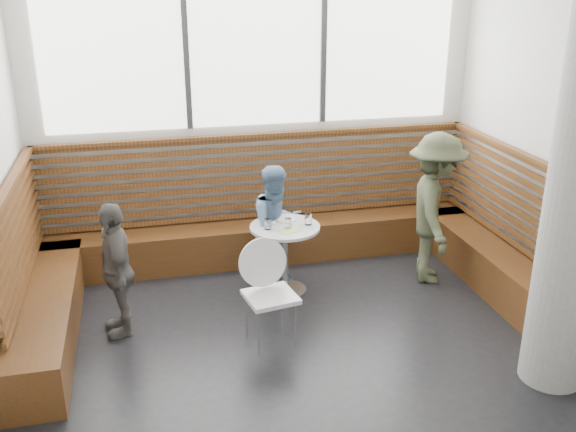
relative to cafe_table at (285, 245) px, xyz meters
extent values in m
cube|color=silver|center=(-0.06, -1.40, 1.07)|extent=(5.00, 5.00, 3.20)
cube|color=black|center=(-0.06, -1.40, -0.52)|extent=(5.00, 5.00, 0.01)
cube|color=white|center=(-0.06, 1.08, 1.85)|extent=(4.50, 0.02, 1.65)
cube|color=#3F3F42|center=(-0.81, 1.06, 1.85)|extent=(0.06, 0.04, 1.65)
cube|color=#3F3F42|center=(0.69, 1.06, 1.85)|extent=(0.06, 0.04, 1.65)
cube|color=#4A2B12|center=(-0.06, 0.85, -0.30)|extent=(5.00, 0.50, 0.45)
cube|color=#4A2B12|center=(-2.31, -0.15, -0.30)|extent=(0.50, 2.50, 0.45)
cube|color=#4A2B12|center=(2.19, -0.15, -0.30)|extent=(0.50, 2.50, 0.45)
cube|color=#502D14|center=(-0.06, 1.02, 0.42)|extent=(4.88, 0.08, 0.98)
cube|color=#502D14|center=(-2.48, -0.15, 0.42)|extent=(0.08, 2.38, 0.98)
cube|color=#502D14|center=(2.36, -0.15, 0.42)|extent=(0.08, 2.38, 0.98)
cylinder|color=silver|center=(0.00, 0.00, -0.52)|extent=(0.45, 0.45, 0.02)
cylinder|color=silver|center=(0.00, 0.00, -0.16)|extent=(0.07, 0.07, 0.71)
cylinder|color=#B7B7BA|center=(0.00, 0.00, 0.19)|extent=(0.72, 0.72, 0.03)
cube|color=white|center=(-0.35, -0.94, -0.07)|extent=(0.43, 0.41, 0.04)
cylinder|color=white|center=(-0.35, -0.76, 0.19)|extent=(0.45, 0.10, 0.45)
cylinder|color=silver|center=(-0.53, -1.10, -0.31)|extent=(0.02, 0.02, 0.44)
cylinder|color=silver|center=(-0.18, -1.10, -0.31)|extent=(0.02, 0.02, 0.44)
cylinder|color=silver|center=(-0.53, -0.79, -0.31)|extent=(0.02, 0.02, 0.44)
cylinder|color=silver|center=(-0.18, -0.79, -0.31)|extent=(0.02, 0.02, 0.44)
imported|color=#434931|center=(1.60, -0.08, 0.29)|extent=(0.91, 1.19, 1.62)
imported|color=#5C7DA0|center=(-0.04, 0.20, 0.13)|extent=(0.77, 0.69, 1.31)
imported|color=#585450|center=(-1.66, -0.43, 0.11)|extent=(0.41, 0.78, 1.27)
cylinder|color=white|center=(-0.16, 0.13, 0.22)|extent=(0.20, 0.20, 0.01)
cylinder|color=white|center=(0.05, 0.16, 0.22)|extent=(0.21, 0.21, 0.01)
cylinder|color=white|center=(-0.19, -0.05, 0.26)|extent=(0.07, 0.07, 0.11)
cylinder|color=white|center=(0.02, -0.07, 0.26)|extent=(0.07, 0.07, 0.11)
cylinder|color=white|center=(0.24, -0.02, 0.27)|extent=(0.08, 0.08, 0.12)
cube|color=#A5C64C|center=(0.01, -0.14, 0.21)|extent=(0.21, 0.17, 0.00)
camera|label=1|loc=(-1.37, -5.88, 2.62)|focal=40.00mm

